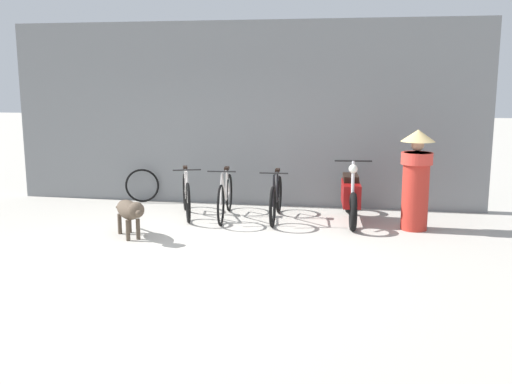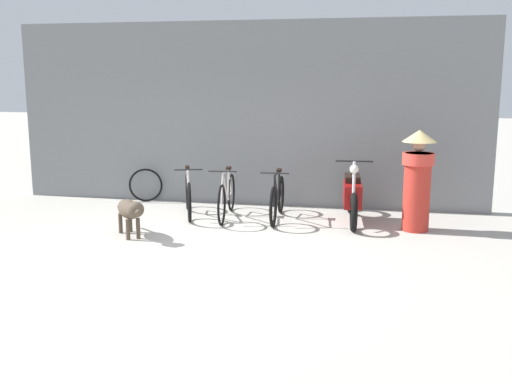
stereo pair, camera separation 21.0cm
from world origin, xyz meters
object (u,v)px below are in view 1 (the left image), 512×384
at_px(bicycle_2, 276,199).
at_px(motorcycle, 351,196).
at_px(stray_dog, 130,211).
at_px(bicycle_0, 186,196).
at_px(spare_tire_left, 142,186).
at_px(bicycle_1, 225,197).
at_px(person_in_robes, 416,177).

xyz_separation_m(bicycle_2, motorcycle, (1.23, 0.10, 0.08)).
relative_size(bicycle_2, stray_dog, 1.67).
height_order(bicycle_0, spare_tire_left, bicycle_0).
xyz_separation_m(bicycle_0, bicycle_1, (0.68, -0.02, 0.01)).
relative_size(motorcycle, spare_tire_left, 2.97).
bearing_deg(stray_dog, spare_tire_left, 158.84).
bearing_deg(person_in_robes, spare_tire_left, -2.98).
bearing_deg(bicycle_1, stray_dog, -41.43).
bearing_deg(spare_tire_left, bicycle_0, -39.91).
xyz_separation_m(stray_dog, spare_tire_left, (-0.76, 2.50, -0.09)).
relative_size(bicycle_0, stray_dog, 1.53).
xyz_separation_m(bicycle_2, spare_tire_left, (-2.71, 0.97, -0.03)).
xyz_separation_m(motorcycle, person_in_robes, (0.99, -0.38, 0.41)).
bearing_deg(stray_dog, bicycle_1, 105.99).
bearing_deg(bicycle_2, person_in_robes, 80.41).
bearing_deg(bicycle_0, spare_tire_left, -149.73).
distance_m(bicycle_0, motorcycle, 2.78).
relative_size(bicycle_0, person_in_robes, 0.99).
bearing_deg(bicycle_1, motorcycle, 88.11).
bearing_deg(motorcycle, bicycle_0, -92.44).
xyz_separation_m(bicycle_1, bicycle_2, (0.86, 0.03, -0.01)).
height_order(motorcycle, stray_dog, motorcycle).
distance_m(bicycle_2, spare_tire_left, 2.88).
bearing_deg(motorcycle, bicycle_1, -91.21).
height_order(bicycle_2, stray_dog, bicycle_2).
relative_size(stray_dog, spare_tire_left, 1.58).
xyz_separation_m(bicycle_1, spare_tire_left, (-1.85, 0.99, -0.04)).
distance_m(bicycle_1, person_in_robes, 3.13).
bearing_deg(motorcycle, bicycle_2, -90.02).
bearing_deg(bicycle_1, bicycle_0, -96.92).
distance_m(bicycle_1, bicycle_2, 0.86).
distance_m(bicycle_0, stray_dog, 1.58).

